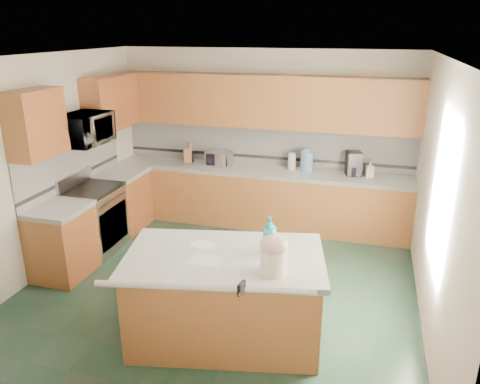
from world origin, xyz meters
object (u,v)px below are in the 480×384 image
(island_top, at_px, (224,258))
(coffee_maker, at_px, (354,164))
(knife_block, at_px, (187,156))
(treat_jar, at_px, (274,260))
(island_base, at_px, (225,299))
(toaster_oven, at_px, (219,158))
(soap_bottle_island, at_px, (270,235))

(island_top, relative_size, coffee_maker, 5.44)
(knife_block, distance_m, coffee_maker, 2.61)
(treat_jar, xyz_separation_m, coffee_maker, (0.53, 3.19, 0.05))
(knife_block, relative_size, coffee_maker, 0.65)
(island_base, height_order, coffee_maker, coffee_maker)
(toaster_oven, height_order, coffee_maker, coffee_maker)
(treat_jar, relative_size, soap_bottle_island, 0.65)
(soap_bottle_island, xyz_separation_m, toaster_oven, (-1.43, 2.79, -0.08))
(soap_bottle_island, distance_m, knife_block, 3.41)
(island_base, bearing_deg, coffee_maker, 59.11)
(island_top, xyz_separation_m, treat_jar, (0.53, -0.21, 0.15))
(island_base, xyz_separation_m, coffee_maker, (1.06, 2.98, 0.67))
(island_top, xyz_separation_m, knife_block, (-1.55, 2.95, 0.14))
(island_top, height_order, toaster_oven, toaster_oven)
(soap_bottle_island, relative_size, knife_block, 1.67)
(soap_bottle_island, bearing_deg, island_base, -177.54)
(knife_block, relative_size, toaster_oven, 0.60)
(soap_bottle_island, bearing_deg, treat_jar, -91.19)
(knife_block, xyz_separation_m, toaster_oven, (0.53, 0.00, -0.00))
(island_top, distance_m, coffee_maker, 3.17)
(coffee_maker, bearing_deg, island_base, -124.75)
(island_top, distance_m, soap_bottle_island, 0.49)
(island_base, relative_size, knife_block, 7.94)
(island_top, height_order, coffee_maker, coffee_maker)
(coffee_maker, bearing_deg, knife_block, 165.41)
(treat_jar, height_order, soap_bottle_island, soap_bottle_island)
(toaster_oven, bearing_deg, treat_jar, -41.63)
(toaster_oven, bearing_deg, island_top, -48.63)
(treat_jar, distance_m, knife_block, 3.79)
(knife_block, bearing_deg, island_top, -87.21)
(island_top, height_order, soap_bottle_island, soap_bottle_island)
(soap_bottle_island, height_order, knife_block, soap_bottle_island)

